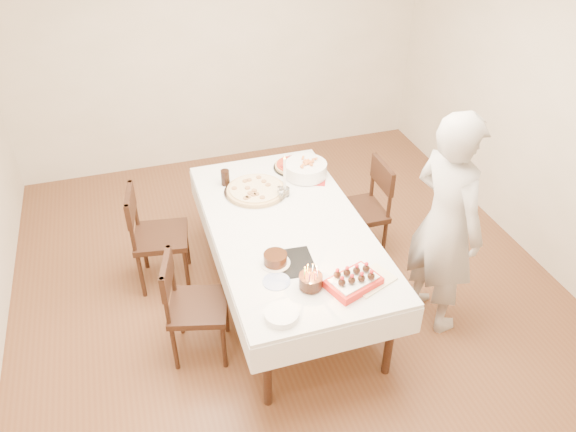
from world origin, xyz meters
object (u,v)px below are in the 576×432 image
object	(u,v)px
pasta_bowl	(306,169)
layer_cake	(275,259)
chair_right_savory	(358,212)
cola_glass	(225,178)
strawberry_box	(354,281)
chair_left_dessert	(198,307)
taper_candle	(285,176)
birthday_cake	(311,277)
dining_table	(288,263)
chair_left_savory	(161,237)
pizza_pepperoni	(293,166)
pizza_white	(256,190)
person	(446,224)

from	to	relation	value
pasta_bowl	layer_cake	size ratio (longest dim) A/B	1.73
chair_right_savory	cola_glass	world-z (taller)	chair_right_savory
strawberry_box	chair_right_savory	bearing A→B (deg)	64.15
chair_left_dessert	taper_candle	size ratio (longest dim) A/B	2.36
cola_glass	birthday_cake	distance (m)	1.44
chair_left_dessert	taper_candle	xyz separation A→B (m)	(0.87, 0.73, 0.50)
birthday_cake	strawberry_box	distance (m)	0.29
dining_table	layer_cake	bearing A→B (deg)	-118.51
chair_left_savory	birthday_cake	distance (m)	1.56
layer_cake	chair_left_dessert	bearing A→B (deg)	172.76
chair_left_dessert	cola_glass	size ratio (longest dim) A/B	6.43
pizza_pepperoni	taper_candle	xyz separation A→B (m)	(-0.20, -0.40, 0.16)
pizza_pepperoni	birthday_cake	size ratio (longest dim) A/B	2.21
layer_cake	strawberry_box	xyz separation A→B (m)	(0.43, -0.37, -0.00)
chair_left_savory	taper_candle	xyz separation A→B (m)	(1.02, -0.14, 0.48)
pasta_bowl	cola_glass	size ratio (longest dim) A/B	2.66
pizza_white	dining_table	bearing A→B (deg)	-77.62
chair_right_savory	layer_cake	world-z (taller)	chair_right_savory
person	pizza_white	size ratio (longest dim) A/B	3.35
person	pasta_bowl	xyz separation A→B (m)	(-0.67, 1.15, -0.07)
cola_glass	layer_cake	xyz separation A→B (m)	(0.11, -1.11, -0.02)
pizza_pepperoni	birthday_cake	world-z (taller)	birthday_cake
dining_table	birthday_cake	bearing A→B (deg)	-95.39
pizza_white	layer_cake	world-z (taller)	layer_cake
pizza_white	cola_glass	xyz separation A→B (m)	(-0.21, 0.19, 0.05)
chair_right_savory	cola_glass	xyz separation A→B (m)	(-1.09, 0.33, 0.36)
person	pasta_bowl	bearing A→B (deg)	17.93
layer_cake	strawberry_box	size ratio (longest dim) A/B	0.61
chair_right_savory	chair_left_dessert	xyz separation A→B (m)	(-1.54, -0.71, -0.03)
layer_cake	strawberry_box	world-z (taller)	layer_cake
layer_cake	pasta_bowl	bearing A→B (deg)	60.89
chair_left_savory	birthday_cake	xyz separation A→B (m)	(0.86, -1.24, 0.38)
dining_table	chair_right_savory	bearing A→B (deg)	26.38
person	birthday_cake	distance (m)	1.11
chair_left_dessert	pizza_pepperoni	bearing A→B (deg)	-118.50
person	cola_glass	size ratio (longest dim) A/B	13.12
dining_table	strawberry_box	bearing A→B (deg)	-75.06
dining_table	chair_left_dessert	bearing A→B (deg)	-156.73
chair_left_dessert	strawberry_box	xyz separation A→B (m)	(0.98, -0.44, 0.36)
person	cola_glass	distance (m)	1.82
pizza_pepperoni	chair_left_savory	bearing A→B (deg)	-167.93
dining_table	pizza_white	distance (m)	0.66
cola_glass	strawberry_box	world-z (taller)	cola_glass
chair_right_savory	pizza_pepperoni	world-z (taller)	chair_right_savory
layer_cake	birthday_cake	bearing A→B (deg)	-62.92
taper_candle	layer_cake	bearing A→B (deg)	-111.56
chair_left_savory	person	xyz separation A→B (m)	(1.95, -1.05, 0.43)
chair_left_savory	layer_cake	world-z (taller)	chair_left_savory
birthday_cake	strawberry_box	xyz separation A→B (m)	(0.27, -0.07, -0.05)
taper_candle	birthday_cake	xyz separation A→B (m)	(-0.17, -1.10, -0.10)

